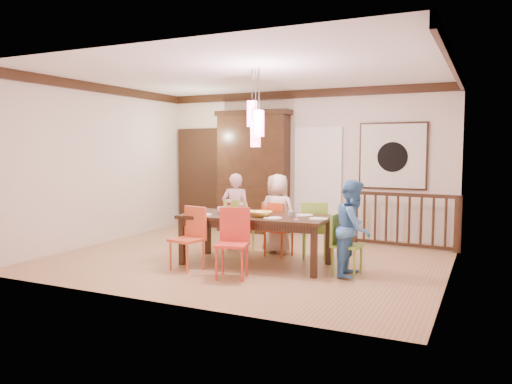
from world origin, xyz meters
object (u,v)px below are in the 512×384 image
at_px(dining_table, 256,220).
at_px(chair_end_right, 347,240).
at_px(person_far_left, 236,212).
at_px(person_end_right, 354,228).
at_px(person_far_mid, 277,214).
at_px(chair_far_left, 240,222).
at_px(balustrade, 403,219).
at_px(china_hutch, 253,172).

distance_m(dining_table, chair_end_right, 1.41).
height_order(person_far_left, person_end_right, person_far_left).
distance_m(person_far_mid, person_end_right, 1.77).
xyz_separation_m(chair_far_left, balustrade, (2.45, 1.53, -0.01)).
bearing_deg(china_hutch, chair_far_left, -70.99).
height_order(balustrade, person_end_right, person_end_right).
relative_size(dining_table, person_far_mid, 1.70).
bearing_deg(chair_end_right, person_far_mid, 61.43).
relative_size(chair_end_right, balustrade, 0.43).
bearing_deg(chair_far_left, person_end_right, 166.05).
bearing_deg(person_far_mid, balustrade, -136.67).
height_order(chair_far_left, china_hutch, china_hutch).
relative_size(china_hutch, person_end_right, 1.91).
bearing_deg(balustrade, person_far_left, -145.50).
height_order(china_hutch, person_far_mid, china_hutch).
relative_size(person_far_left, person_far_mid, 1.00).
xyz_separation_m(balustrade, person_end_right, (-0.30, -2.33, 0.16)).
bearing_deg(person_end_right, chair_far_left, 67.92).
bearing_deg(chair_end_right, person_far_left, 72.41).
bearing_deg(person_far_mid, person_far_left, 9.26).
bearing_deg(person_end_right, chair_end_right, 74.10).
bearing_deg(china_hutch, person_far_mid, -53.94).
relative_size(china_hutch, person_far_left, 1.91).
distance_m(chair_far_left, person_far_mid, 0.66).
bearing_deg(chair_far_left, balustrade, -141.46).
bearing_deg(chair_end_right, chair_far_left, 72.86).
height_order(dining_table, china_hutch, china_hutch).
relative_size(chair_far_left, person_far_left, 0.67).
xyz_separation_m(dining_table, chair_far_left, (-0.66, 0.79, -0.17)).
bearing_deg(person_far_left, person_end_right, 142.19).
bearing_deg(dining_table, balustrade, 49.10).
distance_m(chair_end_right, person_end_right, 0.20).
bearing_deg(chair_far_left, person_far_mid, -163.22).
xyz_separation_m(china_hutch, person_end_right, (2.79, -2.68, -0.60)).
distance_m(china_hutch, balustrade, 3.20).
xyz_separation_m(chair_far_left, chair_end_right, (2.06, -0.78, -0.03)).
xyz_separation_m(dining_table, balustrade, (1.79, 2.32, -0.17)).
bearing_deg(dining_table, chair_end_right, -2.90).
xyz_separation_m(chair_far_left, person_far_left, (-0.12, 0.06, 0.16)).
bearing_deg(dining_table, china_hutch, 112.88).
bearing_deg(dining_table, person_end_right, -3.81).
relative_size(dining_table, china_hutch, 0.89).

